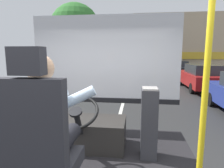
{
  "coord_description": "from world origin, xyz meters",
  "views": [
    {
      "loc": [
        0.53,
        -1.65,
        2.07
      ],
      "look_at": [
        0.18,
        1.07,
        1.63
      ],
      "focal_mm": 31.08,
      "sensor_mm": 36.0,
      "label": 1
    }
  ],
  "objects": [
    {
      "name": "driver_seat",
      "position": [
        -0.16,
        -0.39,
        1.34
      ],
      "size": [
        0.48,
        0.48,
        1.36
      ],
      "color": "black",
      "rests_on": "bus_floor"
    },
    {
      "name": "steering_console",
      "position": [
        -0.16,
        0.88,
        0.97
      ],
      "size": [
        1.1,
        0.99,
        0.79
      ],
      "color": "#282623",
      "rests_on": "bus_floor"
    },
    {
      "name": "fare_box",
      "position": [
        0.7,
        0.72,
        1.2
      ],
      "size": [
        0.2,
        0.24,
        0.9
      ],
      "color": "#333338",
      "rests_on": "bus_floor"
    },
    {
      "name": "ground",
      "position": [
        0.0,
        8.8,
        -0.02
      ],
      "size": [
        18.0,
        44.0,
        0.06
      ],
      "color": "#2B2B2B"
    },
    {
      "name": "bus_driver",
      "position": [
        -0.16,
        -0.28,
        1.55
      ],
      "size": [
        0.73,
        0.59,
        0.81
      ],
      "color": "black",
      "rests_on": "driver_seat"
    },
    {
      "name": "windshield_panel",
      "position": [
        0.0,
        1.62,
        1.79
      ],
      "size": [
        2.5,
        0.08,
        1.48
      ],
      "color": "silver"
    },
    {
      "name": "handrail_pole",
      "position": [
        1.02,
        -0.23,
        1.71
      ],
      "size": [
        0.04,
        0.04,
        1.93
      ],
      "color": "yellow",
      "rests_on": "bus_floor"
    },
    {
      "name": "parked_car_black",
      "position": [
        4.02,
        16.32,
        0.72
      ],
      "size": [
        1.98,
        3.88,
        1.4
      ],
      "color": "black",
      "rests_on": "ground"
    },
    {
      "name": "parked_car_red",
      "position": [
        4.28,
        9.87,
        0.74
      ],
      "size": [
        1.97,
        4.31,
        1.44
      ],
      "color": "maroon",
      "rests_on": "ground"
    },
    {
      "name": "street_tree",
      "position": [
        -3.7,
        11.67,
        3.74
      ],
      "size": [
        3.38,
        3.38,
        5.44
      ],
      "color": "#4C3828",
      "rests_on": "ground"
    },
    {
      "name": "shop_building",
      "position": [
        6.93,
        18.27,
        2.76
      ],
      "size": [
        13.45,
        4.48,
        5.52
      ],
      "color": "tan",
      "rests_on": "ground"
    }
  ]
}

